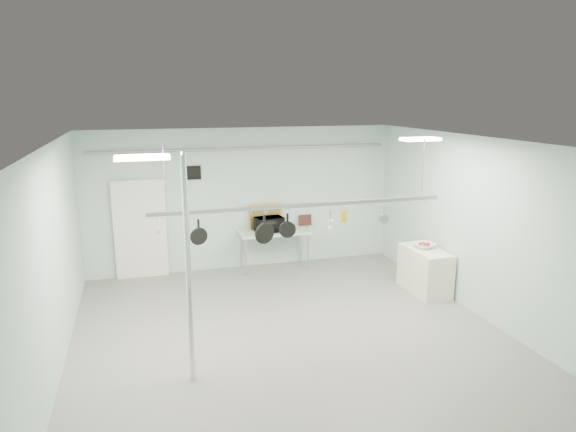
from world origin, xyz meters
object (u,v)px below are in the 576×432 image
object	(u,v)px
microwave	(269,224)
fruit_bowl	(424,245)
coffee_canister	(272,226)
side_cabinet	(425,271)
pot_rack	(303,203)
skillet_left	(199,231)
skillet_right	(287,225)
prep_table	(274,234)
skillet_mid	(264,229)
chrome_pole	(188,271)

from	to	relation	value
microwave	fruit_bowl	world-z (taller)	microwave
microwave	coffee_canister	bearing A→B (deg)	-155.25
side_cabinet	pot_rack	distance (m)	3.62
skillet_left	skillet_right	bearing A→B (deg)	-12.50
prep_table	pot_rack	xyz separation A→B (m)	(-0.40, -3.30, 1.40)
fruit_bowl	prep_table	bearing A→B (deg)	140.52
fruit_bowl	skillet_left	distance (m)	4.85
side_cabinet	skillet_mid	bearing A→B (deg)	-162.91
prep_table	coffee_canister	xyz separation A→B (m)	(-0.04, 0.03, 0.18)
skillet_mid	coffee_canister	bearing A→B (deg)	57.80
skillet_left	fruit_bowl	bearing A→B (deg)	1.97
fruit_bowl	skillet_right	world-z (taller)	skillet_right
pot_rack	skillet_right	xyz separation A→B (m)	(-0.25, 0.00, -0.33)
prep_table	coffee_canister	bearing A→B (deg)	144.51
pot_rack	microwave	world-z (taller)	pot_rack
skillet_right	prep_table	bearing A→B (deg)	90.28
chrome_pole	skillet_left	size ratio (longest dim) A/B	8.60
prep_table	side_cabinet	xyz separation A→B (m)	(2.55, -2.20, -0.38)
pot_rack	fruit_bowl	bearing A→B (deg)	21.87
side_cabinet	coffee_canister	world-z (taller)	coffee_canister
coffee_canister	fruit_bowl	xyz separation A→B (m)	(2.60, -2.14, -0.07)
prep_table	microwave	bearing A→B (deg)	-166.14
coffee_canister	skillet_mid	world-z (taller)	skillet_mid
side_cabinet	pot_rack	world-z (taller)	pot_rack
chrome_pole	prep_table	size ratio (longest dim) A/B	2.00
skillet_right	chrome_pole	bearing A→B (deg)	-139.85
microwave	coffee_canister	xyz separation A→B (m)	(0.09, 0.06, -0.06)
side_cabinet	skillet_right	world-z (taller)	skillet_right
fruit_bowl	microwave	bearing A→B (deg)	142.22
microwave	skillet_right	size ratio (longest dim) A/B	1.61
skillet_left	skillet_mid	distance (m)	1.02
fruit_bowl	skillet_mid	size ratio (longest dim) A/B	0.89
chrome_pole	fruit_bowl	distance (m)	5.33
skillet_mid	skillet_left	bearing A→B (deg)	164.38
skillet_mid	skillet_right	world-z (taller)	same
pot_rack	microwave	size ratio (longest dim) A/B	7.95
prep_table	skillet_mid	bearing A→B (deg)	-107.29
coffee_canister	microwave	bearing A→B (deg)	-146.55
prep_table	microwave	distance (m)	0.27
chrome_pole	skillet_right	xyz separation A→B (m)	(1.65, 0.90, 0.30)
coffee_canister	skillet_left	bearing A→B (deg)	-121.12
skillet_right	skillet_left	bearing A→B (deg)	-168.52
microwave	coffee_canister	distance (m)	0.12
coffee_canister	skillet_left	size ratio (longest dim) A/B	0.60
pot_rack	skillet_right	size ratio (longest dim) A/B	12.80
chrome_pole	prep_table	xyz separation A→B (m)	(2.30, 4.20, -0.77)
chrome_pole	skillet_left	xyz separation A→B (m)	(0.26, 0.90, 0.30)
prep_table	skillet_left	size ratio (longest dim) A/B	4.30
prep_table	pot_rack	world-z (taller)	pot_rack
fruit_bowl	chrome_pole	bearing A→B (deg)	-156.75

